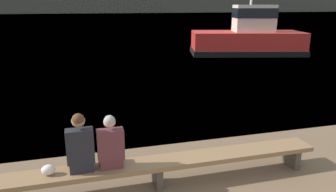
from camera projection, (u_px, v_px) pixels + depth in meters
The scene contains 7 objects.
water_surface at pixel (80, 13), 119.21m from camera, with size 240.00×240.00×0.00m, color #426B8E.
far_shoreline at pixel (79, 5), 124.13m from camera, with size 600.00×12.00×5.85m, color #4C4C42.
bench_main at pixel (157, 165), 6.03m from camera, with size 6.37×0.55×0.50m.
person_left at pixel (80, 146), 5.53m from camera, with size 0.46×0.38×1.05m.
person_right at pixel (111, 145), 5.68m from camera, with size 0.46×0.37×0.98m.
shopping_bag at pixel (48, 170), 5.49m from camera, with size 0.23×0.17×0.19m.
tugboat_red at pixel (248, 39), 22.02m from camera, with size 7.96×4.89×5.94m.
Camera 1 is at (-2.16, -2.20, 3.28)m, focal length 35.00 mm.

